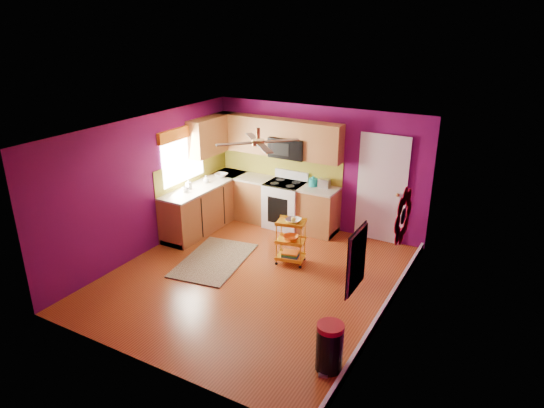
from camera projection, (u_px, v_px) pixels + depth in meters
The scene contains 18 objects.
ground at pixel (254, 278), 8.13m from camera, with size 5.00×5.00×0.00m, color maroon.
room_envelope at pixel (254, 186), 7.52m from camera, with size 4.54×5.04×2.52m.
lower_cabinets at pixel (243, 205), 10.06m from camera, with size 2.81×2.31×0.94m.
electric_range at pixel (285, 204), 9.97m from camera, with size 0.76×0.66×1.13m.
upper_cabinetry at pixel (256, 138), 9.81m from camera, with size 2.80×2.30×1.26m.
left_window at pixel (183, 147), 9.36m from camera, with size 0.08×1.35×1.08m.
panel_door at pixel (382, 190), 9.15m from camera, with size 0.95×0.11×2.15m.
right_wall_art at pixel (384, 234), 6.31m from camera, with size 0.04×2.74×1.04m.
ceiling_fan at pixel (258, 142), 7.46m from camera, with size 1.01×1.01×0.26m.
shag_rug at pixel (214, 260), 8.68m from camera, with size 1.03×1.68×0.02m, color black.
rolling_cart at pixel (291, 240), 8.46m from camera, with size 0.55×0.45×0.88m.
trash_can at pixel (330, 347), 5.92m from camera, with size 0.44×0.44×0.64m.
teal_kettle at pixel (313, 182), 9.60m from camera, with size 0.18×0.18×0.21m.
toaster at pixel (324, 183), 9.52m from camera, with size 0.22×0.15×0.18m, color beige.
soap_bottle_a at pixel (189, 184), 9.43m from camera, with size 0.09×0.10×0.21m, color #EA3F72.
soap_bottle_b at pixel (206, 179), 9.80m from camera, with size 0.12×0.12×0.15m, color white.
counter_dish at pixel (221, 175), 10.19m from camera, with size 0.27×0.27×0.07m, color white.
counter_cup at pixel (185, 190), 9.29m from camera, with size 0.13×0.13×0.10m, color white.
Camera 1 is at (3.75, -6.07, 4.09)m, focal length 32.00 mm.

